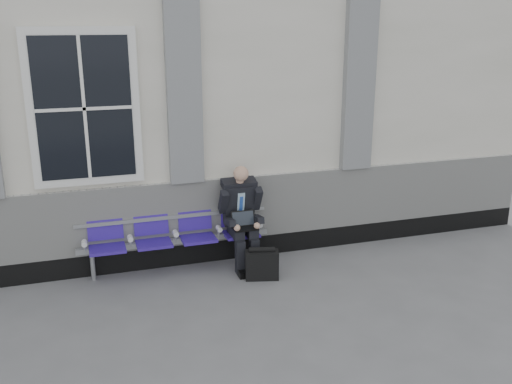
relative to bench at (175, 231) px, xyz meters
name	(u,v)px	position (x,y,z in m)	size (l,w,h in m)	color
ground	(72,333)	(-1.38, -1.32, -0.55)	(70.00, 70.00, 0.00)	slate
station_building	(56,92)	(-1.40, 2.15, 1.67)	(14.40, 4.40, 4.49)	silver
bench	(175,231)	(0.00, 0.00, 0.00)	(2.60, 0.47, 0.91)	#9EA0A3
businessman	(241,213)	(0.90, -0.13, 0.22)	(0.57, 0.77, 1.43)	black
briefcase	(262,264)	(1.03, -0.65, -0.35)	(0.47, 0.28, 0.45)	black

